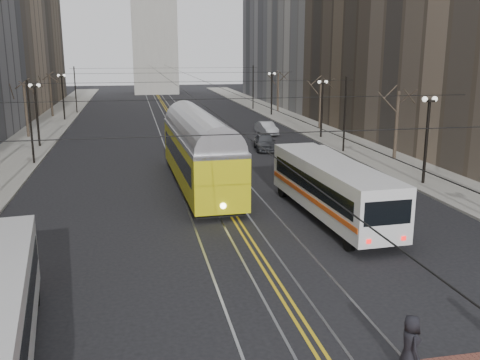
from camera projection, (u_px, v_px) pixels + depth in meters
name	position (u px, v px, depth m)	size (l,w,h in m)	color
ground	(319.00, 351.00, 15.94)	(260.00, 260.00, 0.00)	black
sidewalk_left	(38.00, 136.00, 55.92)	(5.00, 140.00, 0.15)	gray
sidewalk_right	(311.00, 128.00, 61.67)	(5.00, 140.00, 0.15)	gray
streetcar_rails	(181.00, 132.00, 58.81)	(4.80, 130.00, 0.02)	gray
centre_lines	(181.00, 132.00, 58.81)	(0.42, 130.00, 0.01)	gold
lamp_posts	(199.00, 127.00, 42.67)	(27.60, 57.20, 5.60)	black
street_trees	(190.00, 117.00, 48.86)	(31.68, 53.28, 5.60)	#382D23
trolley_wires	(190.00, 107.00, 48.24)	(25.96, 120.00, 6.60)	black
streetcar	(199.00, 158.00, 35.10)	(2.99, 16.08, 3.79)	#CFC712
rear_bus	(331.00, 190.00, 28.26)	(2.57, 11.82, 3.08)	silver
cargo_van	(322.00, 174.00, 33.18)	(2.25, 5.84, 2.58)	silver
sedan_grey	(265.00, 142.00, 48.09)	(1.77, 4.41, 1.50)	#3D3F44
sedan_silver	(267.00, 128.00, 57.07)	(1.43, 4.10, 1.35)	#ACAEB4
pedestrian_a	(410.00, 344.00, 14.70)	(0.83, 0.54, 1.71)	black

